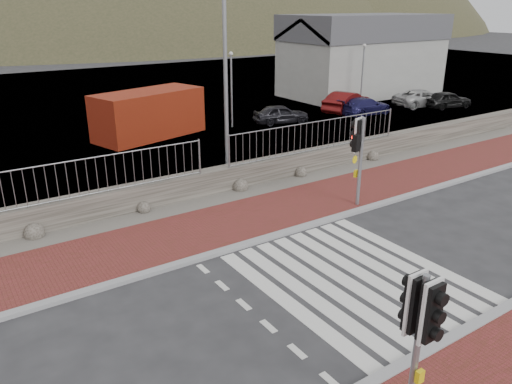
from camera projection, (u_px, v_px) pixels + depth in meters
ground at (353, 277)px, 12.72m from camera, size 220.00×220.00×0.00m
sidewalk_far at (256, 217)px, 16.21m from camera, size 40.00×3.00×0.08m
kerb_near at (455, 336)px, 10.37m from camera, size 40.00×0.25×0.12m
kerb_far at (283, 233)px, 15.04m from camera, size 40.00×0.25×0.12m
zebra_crossing at (353, 277)px, 12.72m from camera, size 4.62×5.60×0.01m
gravel_strip at (225, 198)px, 17.77m from camera, size 40.00×1.50×0.06m
stone_wall at (213, 181)px, 18.24m from camera, size 40.00×0.60×0.90m
railing at (214, 146)px, 17.64m from camera, size 18.07×0.07×1.22m
quay at (68, 105)px, 34.42m from camera, size 120.00×40.00×0.50m
harbor_building at (363, 55)px, 37.54m from camera, size 12.20×6.20×5.80m
hills_backdrop at (38, 173)px, 92.76m from camera, size 254.00×90.00×100.00m
traffic_signal_near at (421, 320)px, 7.57m from camera, size 0.41×0.25×2.82m
traffic_signal_far at (361, 143)px, 16.34m from camera, size 0.76×0.41×3.10m
streetlight at (228, 52)px, 17.97m from camera, size 1.75×0.86×8.68m
shipping_container at (149, 114)px, 25.76m from camera, size 6.11×3.82×2.37m
car_a at (281, 114)px, 28.84m from camera, size 3.42×2.09×1.09m
car_b at (346, 102)px, 31.78m from camera, size 4.23×2.62×1.32m
car_c at (365, 106)px, 31.00m from camera, size 3.82×1.68×1.09m
car_d at (423, 98)px, 33.61m from camera, size 4.35×2.61×1.13m
car_e at (448, 100)px, 33.09m from camera, size 3.48×2.03×1.11m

